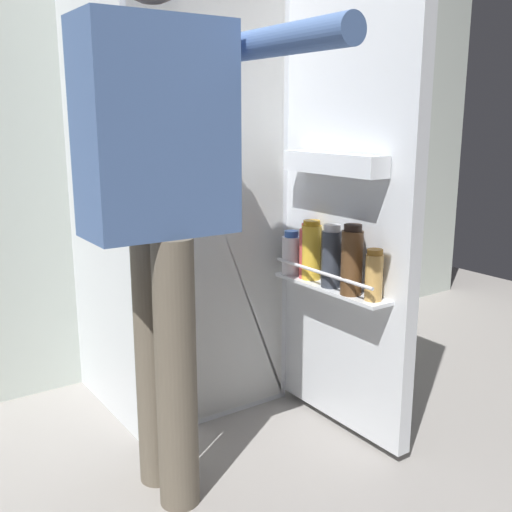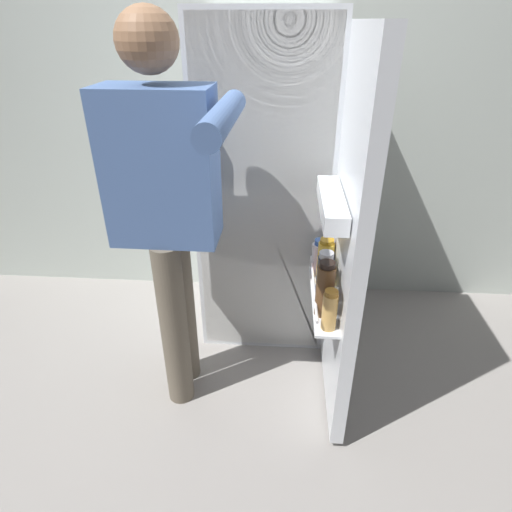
{
  "view_description": "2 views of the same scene",
  "coord_description": "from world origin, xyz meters",
  "views": [
    {
      "loc": [
        -1.1,
        -1.59,
        1.15
      ],
      "look_at": [
        -0.02,
        -0.03,
        0.7
      ],
      "focal_mm": 42.42,
      "sensor_mm": 36.0,
      "label": 1
    },
    {
      "loc": [
        0.1,
        -1.56,
        1.59
      ],
      "look_at": [
        -0.01,
        -0.08,
        0.76
      ],
      "focal_mm": 29.68,
      "sensor_mm": 36.0,
      "label": 2
    }
  ],
  "objects": [
    {
      "name": "ground_plane",
      "position": [
        0.0,
        0.0,
        0.0
      ],
      "size": [
        5.48,
        5.48,
        0.0
      ],
      "primitive_type": "plane",
      "color": "gray"
    },
    {
      "name": "person",
      "position": [
        -0.35,
        -0.05,
        0.98
      ],
      "size": [
        0.52,
        0.73,
        1.64
      ],
      "color": "#665B4C",
      "rests_on": "ground_plane"
    },
    {
      "name": "kitchen_wall",
      "position": [
        0.0,
        0.92,
        1.23
      ],
      "size": [
        4.4,
        0.1,
        2.46
      ],
      "primitive_type": "cube",
      "color": "beige",
      "rests_on": "ground_plane"
    },
    {
      "name": "refrigerator",
      "position": [
        0.03,
        0.5,
        0.82
      ],
      "size": [
        0.71,
        1.24,
        1.64
      ],
      "color": "silver",
      "rests_on": "ground_plane"
    }
  ]
}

